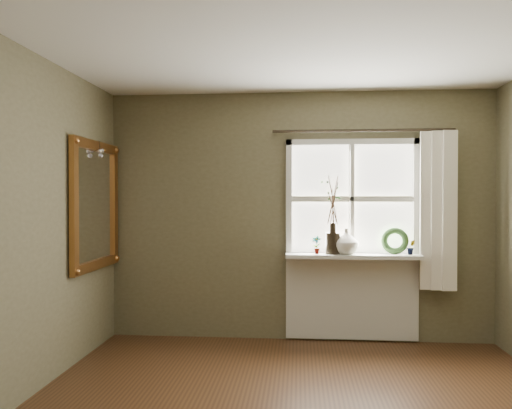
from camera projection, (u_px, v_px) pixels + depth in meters
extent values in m
plane|color=silver|center=(299.00, 13.00, 2.98)|extent=(4.50, 4.50, 0.00)
cube|color=brown|center=(299.00, 216.00, 5.29)|extent=(4.00, 0.10, 2.60)
cube|color=brown|center=(297.00, 339.00, 0.70)|extent=(4.00, 0.10, 2.60)
cube|color=silver|center=(352.00, 256.00, 5.17)|extent=(1.36, 0.06, 0.06)
cube|color=silver|center=(352.00, 142.00, 5.15)|extent=(1.36, 0.06, 0.06)
cube|color=silver|center=(289.00, 199.00, 5.21)|extent=(0.06, 0.06, 1.24)
cube|color=silver|center=(416.00, 199.00, 5.10)|extent=(0.06, 0.06, 1.24)
cube|color=silver|center=(352.00, 199.00, 5.16)|extent=(1.24, 0.05, 0.04)
cube|color=silver|center=(352.00, 199.00, 5.16)|extent=(0.04, 0.05, 1.12)
cube|color=white|center=(320.00, 171.00, 5.20)|extent=(0.59, 0.01, 0.53)
cube|color=white|center=(383.00, 170.00, 5.15)|extent=(0.59, 0.01, 0.53)
cube|color=white|center=(320.00, 227.00, 5.21)|extent=(0.59, 0.01, 0.53)
cube|color=white|center=(383.00, 227.00, 5.16)|extent=(0.59, 0.01, 0.53)
cube|color=silver|center=(353.00, 256.00, 5.07)|extent=(1.36, 0.26, 0.04)
cube|color=silver|center=(351.00, 297.00, 5.18)|extent=(1.36, 0.04, 0.88)
cylinder|color=black|center=(333.00, 243.00, 5.08)|extent=(0.15, 0.15, 0.22)
imported|color=beige|center=(346.00, 241.00, 5.07)|extent=(0.27, 0.27, 0.26)
torus|color=#2C4C22|center=(395.00, 244.00, 5.07)|extent=(0.30, 0.19, 0.28)
imported|color=#2C4C22|center=(317.00, 245.00, 5.10)|extent=(0.11, 0.10, 0.18)
imported|color=#2C4C22|center=(411.00, 247.00, 5.01)|extent=(0.09, 0.07, 0.15)
cube|color=white|center=(438.00, 211.00, 5.00)|extent=(0.36, 0.12, 1.59)
cylinder|color=black|center=(362.00, 131.00, 5.09)|extent=(1.84, 0.03, 0.03)
cube|color=white|center=(95.00, 205.00, 4.84)|extent=(0.02, 0.86, 1.06)
cube|color=#9E632E|center=(96.00, 146.00, 4.83)|extent=(0.05, 1.04, 0.09)
cube|color=#9E632E|center=(96.00, 265.00, 4.84)|extent=(0.05, 1.04, 0.09)
cube|color=#9E632E|center=(74.00, 206.00, 4.36)|extent=(0.05, 0.09, 1.06)
cube|color=#9E632E|center=(114.00, 205.00, 5.31)|extent=(0.05, 0.09, 1.06)
sphere|color=silver|center=(100.00, 151.00, 4.79)|extent=(0.04, 0.04, 0.04)
sphere|color=silver|center=(101.00, 156.00, 4.82)|extent=(0.04, 0.04, 0.04)
sphere|color=silver|center=(102.00, 151.00, 4.85)|extent=(0.04, 0.04, 0.04)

